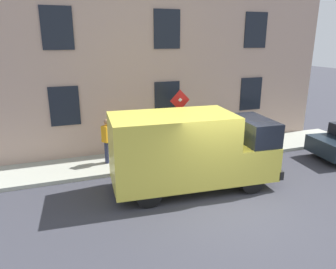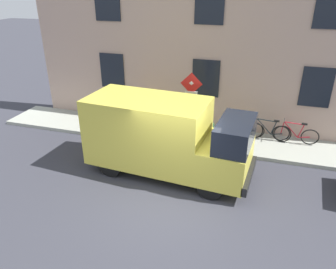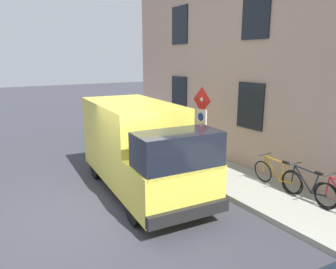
# 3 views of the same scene
# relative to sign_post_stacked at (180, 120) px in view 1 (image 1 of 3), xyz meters

# --- Properties ---
(ground_plane) EXTENTS (80.00, 80.00, 0.00)m
(ground_plane) POSITION_rel_sign_post_stacked_xyz_m (-3.22, -0.17, -1.82)
(ground_plane) COLOR #373740
(sidewalk_slab) EXTENTS (2.08, 17.05, 0.14)m
(sidewalk_slab) POSITION_rel_sign_post_stacked_xyz_m (0.84, -0.17, -1.75)
(sidewalk_slab) COLOR #A2A698
(sidewalk_slab) RESTS_ON ground_plane
(building_facade) EXTENTS (0.75, 15.05, 7.04)m
(building_facade) POSITION_rel_sign_post_stacked_xyz_m (2.22, -0.17, 1.70)
(building_facade) COLOR tan
(building_facade) RESTS_ON ground_plane
(sign_post_stacked) EXTENTS (0.16, 0.56, 2.68)m
(sign_post_stacked) POSITION_rel_sign_post_stacked_xyz_m (0.00, 0.00, 0.00)
(sign_post_stacked) COLOR #474C47
(sign_post_stacked) RESTS_ON sidewalk_slab
(delivery_van) EXTENTS (2.41, 5.47, 2.50)m
(delivery_van) POSITION_rel_sign_post_stacked_xyz_m (-1.89, 0.38, -0.48)
(delivery_van) COLOR #DECF47
(delivery_van) RESTS_ON ground_plane
(bicycle_red) EXTENTS (0.46, 1.71, 0.89)m
(bicycle_red) POSITION_rel_sign_post_stacked_xyz_m (1.32, -3.82, -1.31)
(bicycle_red) COLOR black
(bicycle_red) RESTS_ON sidewalk_slab
(bicycle_black) EXTENTS (0.46, 1.71, 0.89)m
(bicycle_black) POSITION_rel_sign_post_stacked_xyz_m (1.32, -2.83, -1.31)
(bicycle_black) COLOR black
(bicycle_black) RESTS_ON sidewalk_slab
(bicycle_orange) EXTENTS (0.46, 1.71, 0.89)m
(bicycle_orange) POSITION_rel_sign_post_stacked_xyz_m (1.32, -1.83, -1.31)
(bicycle_orange) COLOR black
(bicycle_orange) RESTS_ON sidewalk_slab
(pedestrian) EXTENTS (0.45, 0.48, 1.72)m
(pedestrian) POSITION_rel_sign_post_stacked_xyz_m (0.87, 2.57, -0.75)
(pedestrian) COLOR #262B47
(pedestrian) RESTS_ON sidewalk_slab
(litter_bin) EXTENTS (0.44, 0.44, 0.90)m
(litter_bin) POSITION_rel_sign_post_stacked_xyz_m (0.15, -0.66, -1.23)
(litter_bin) COLOR #2D5133
(litter_bin) RESTS_ON sidewalk_slab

